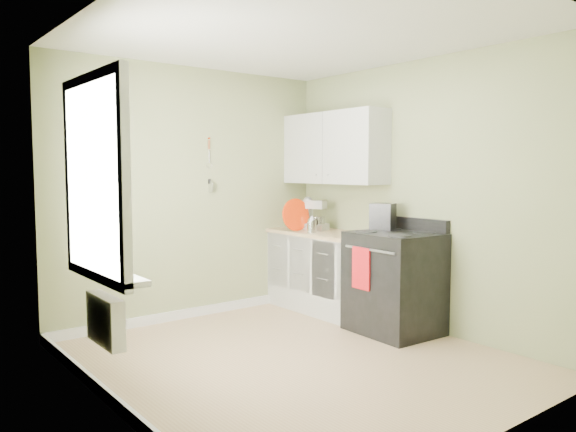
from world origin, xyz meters
TOP-DOWN VIEW (x-y plane):
  - floor at (0.00, 0.00)m, footprint 3.20×3.60m
  - ceiling at (0.00, 0.00)m, footprint 3.20×3.60m
  - wall_back at (0.00, 1.81)m, footprint 3.20×0.02m
  - wall_left at (-1.61, 0.00)m, footprint 0.02×3.60m
  - wall_right at (1.61, 0.00)m, footprint 0.02×3.60m
  - base_cabinets at (1.30, 1.00)m, footprint 0.60×1.60m
  - countertop at (1.29, 1.00)m, footprint 0.64×1.60m
  - upper_cabinets at (1.43, 1.10)m, footprint 0.35×1.40m
  - window at (-1.58, 0.30)m, footprint 0.06×1.14m
  - window_sill at (-1.51, 0.30)m, footprint 0.18×1.14m
  - radiator at (-1.54, 0.25)m, footprint 0.12×0.50m
  - wall_utensils at (0.20, 1.78)m, footprint 0.02×0.14m
  - stove at (1.28, 0.05)m, footprint 0.76×0.85m
  - stand_mixer at (1.31, 1.31)m, footprint 0.28×0.35m
  - kettle at (1.09, 1.10)m, footprint 0.18×0.11m
  - coffee_maker at (1.37, 0.30)m, footprint 0.28×0.29m
  - red_tray at (1.08, 1.36)m, footprint 0.37×0.07m
  - jar at (1.12, 0.30)m, footprint 0.08×0.08m
  - plant_a at (-1.50, -0.06)m, footprint 0.16×0.18m
  - plant_b at (-1.50, 0.29)m, footprint 0.21×0.21m
  - plant_c at (-1.50, 0.66)m, footprint 0.21×0.21m

SIDE VIEW (x-z plane):
  - floor at x=0.00m, z-range -0.02..0.00m
  - base_cabinets at x=1.30m, z-range 0.00..0.87m
  - stove at x=1.28m, z-range -0.06..1.07m
  - radiator at x=-1.54m, z-range 0.38..0.73m
  - window_sill at x=-1.51m, z-range 0.86..0.90m
  - countertop at x=1.29m, z-range 0.87..0.91m
  - jar at x=1.12m, z-range 0.91..1.00m
  - kettle at x=1.09m, z-range 0.91..1.09m
  - plant_c at x=-1.50m, z-range 0.90..1.17m
  - plant_a at x=-1.50m, z-range 0.90..1.18m
  - plant_b at x=-1.50m, z-range 0.90..1.20m
  - stand_mixer at x=1.31m, z-range 0.88..1.26m
  - coffee_maker at x=1.37m, z-range 0.90..1.26m
  - red_tray at x=1.08m, z-range 0.91..1.28m
  - wall_back at x=0.00m, z-range 0.00..2.70m
  - wall_left at x=-1.61m, z-range 0.00..2.70m
  - wall_right at x=1.61m, z-range 0.00..2.70m
  - window at x=-1.58m, z-range 0.83..2.27m
  - wall_utensils at x=0.20m, z-range 1.27..1.85m
  - upper_cabinets at x=1.43m, z-range 1.45..2.25m
  - ceiling at x=0.00m, z-range 2.70..2.72m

